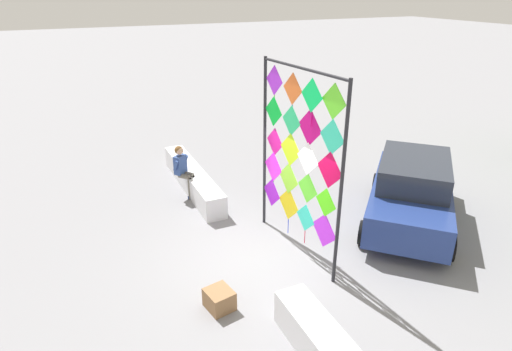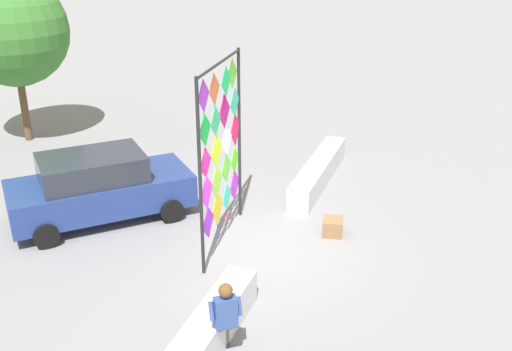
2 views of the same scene
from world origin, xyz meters
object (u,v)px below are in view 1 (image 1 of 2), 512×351
at_px(kite_display_rack, 299,153).
at_px(cardboard_box_small, 219,299).
at_px(seated_vendor, 183,168).
at_px(parked_car, 411,191).

height_order(kite_display_rack, cardboard_box_small, kite_display_rack).
height_order(seated_vendor, parked_car, parked_car).
bearing_deg(kite_display_rack, parked_car, 88.79).
relative_size(kite_display_rack, cardboard_box_small, 8.20).
xyz_separation_m(kite_display_rack, parked_car, (0.07, 3.19, -1.46)).
height_order(seated_vendor, cardboard_box_small, seated_vendor).
bearing_deg(kite_display_rack, seated_vendor, -157.07).
distance_m(seated_vendor, parked_car, 5.95).
relative_size(kite_display_rack, parked_car, 0.96).
relative_size(parked_car, cardboard_box_small, 8.59).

